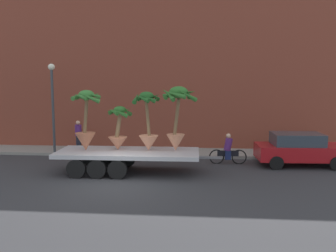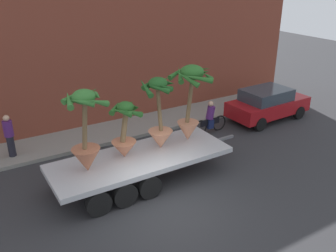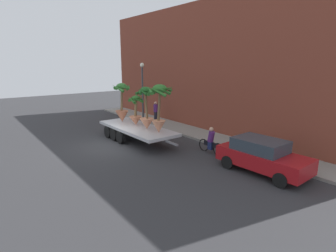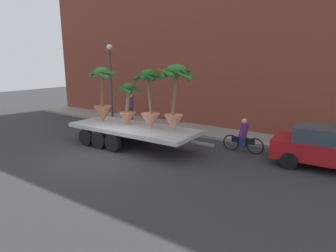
{
  "view_description": "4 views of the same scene",
  "coord_description": "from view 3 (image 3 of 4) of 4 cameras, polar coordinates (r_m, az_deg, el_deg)",
  "views": [
    {
      "loc": [
        3.17,
        -13.67,
        4.07
      ],
      "look_at": [
        1.75,
        2.8,
        1.98
      ],
      "focal_mm": 38.51,
      "sensor_mm": 36.0,
      "label": 1
    },
    {
      "loc": [
        -4.81,
        -8.23,
        6.88
      ],
      "look_at": [
        1.13,
        1.77,
        1.87
      ],
      "focal_mm": 39.03,
      "sensor_mm": 36.0,
      "label": 2
    },
    {
      "loc": [
        14.99,
        -7.02,
        5.06
      ],
      "look_at": [
        2.22,
        2.69,
        1.3
      ],
      "focal_mm": 29.37,
      "sensor_mm": 36.0,
      "label": 3
    },
    {
      "loc": [
        8.51,
        -7.85,
        3.95
      ],
      "look_at": [
        2.09,
        1.71,
        1.28
      ],
      "focal_mm": 30.03,
      "sensor_mm": 36.0,
      "label": 4
    }
  ],
  "objects": [
    {
      "name": "potted_palm_middle",
      "position": [
        19.17,
        -9.54,
        4.39
      ],
      "size": [
        1.33,
        1.41,
        2.69
      ],
      "color": "#B26647",
      "rests_on": "flatbed_trailer"
    },
    {
      "name": "flatbed_trailer",
      "position": [
        18.08,
        -6.94,
        -0.65
      ],
      "size": [
        7.27,
        2.4,
        0.98
      ],
      "color": "#B7BABF",
      "rests_on": "ground"
    },
    {
      "name": "potted_palm_extra",
      "position": [
        15.84,
        -1.86,
        4.3
      ],
      "size": [
        1.63,
        1.68,
        2.85
      ],
      "color": "tan",
      "rests_on": "flatbed_trailer"
    },
    {
      "name": "ground_plane",
      "position": [
        17.31,
        -11.63,
        -4.1
      ],
      "size": [
        60.0,
        60.0,
        0.0
      ],
      "primitive_type": "plane",
      "color": "#2D2D30"
    },
    {
      "name": "building_facade",
      "position": [
        21.08,
        7.61,
        11.92
      ],
      "size": [
        24.0,
        1.2,
        9.27
      ],
      "primitive_type": "cube",
      "color": "brown",
      "rests_on": "ground"
    },
    {
      "name": "parked_car",
      "position": [
        13.54,
        18.94,
        -5.8
      ],
      "size": [
        4.24,
        2.01,
        1.58
      ],
      "color": "maroon",
      "rests_on": "ground"
    },
    {
      "name": "cyclist",
      "position": [
        15.69,
        8.9,
        -3.24
      ],
      "size": [
        1.84,
        0.35,
        1.54
      ],
      "color": "black",
      "rests_on": "ground"
    },
    {
      "name": "potted_palm_rear",
      "position": [
        16.96,
        -4.51,
        3.33
      ],
      "size": [
        1.21,
        1.24,
        2.62
      ],
      "color": "tan",
      "rests_on": "flatbed_trailer"
    },
    {
      "name": "potted_palm_front",
      "position": [
        18.13,
        -6.7,
        2.88
      ],
      "size": [
        1.09,
        1.14,
        1.97
      ],
      "color": "#C17251",
      "rests_on": "flatbed_trailer"
    },
    {
      "name": "sidewalk",
      "position": [
        20.54,
        3.85,
        -0.9
      ],
      "size": [
        24.0,
        2.2,
        0.15
      ],
      "primitive_type": "cube",
      "color": "gray",
      "rests_on": "ground"
    },
    {
      "name": "pedestrian_near_gate",
      "position": [
        22.9,
        -2.56,
        3.06
      ],
      "size": [
        0.36,
        0.36,
        1.71
      ],
      "color": "black",
      "rests_on": "sidewalk"
    },
    {
      "name": "street_lamp",
      "position": [
        23.35,
        -5.32,
        8.63
      ],
      "size": [
        0.36,
        0.36,
        4.83
      ],
      "color": "#383D42",
      "rests_on": "sidewalk"
    }
  ]
}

